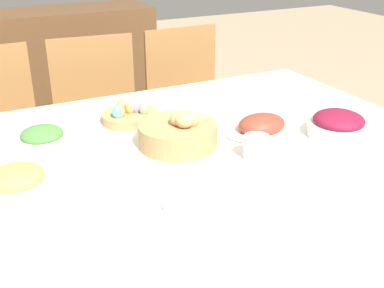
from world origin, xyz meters
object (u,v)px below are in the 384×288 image
egg_basket (130,115)px  spoon (274,187)px  chair_far_center (101,126)px  sideboard (43,83)px  beet_salad_bowl (338,125)px  drinking_cup (256,147)px  ham_platter (262,126)px  fork (157,218)px  butter_dish (96,188)px  chair_far_right (192,110)px  dinner_plate (214,202)px  pineapple_bowl (17,186)px  green_salad_bowl (43,139)px  bread_basket (180,133)px  knife (265,189)px

egg_basket → spoon: 0.67m
chair_far_center → sideboard: sideboard is taller
beet_salad_bowl → drinking_cup: size_ratio=2.53×
ham_platter → drinking_cup: size_ratio=3.30×
sideboard → beet_salad_bowl: 2.17m
egg_basket → spoon: bearing=-73.4°
sideboard → fork: (-0.11, -2.25, 0.31)m
fork → drinking_cup: (0.41, 0.18, 0.04)m
egg_basket → beet_salad_bowl: bearing=-36.6°
sideboard → spoon: sideboard is taller
beet_salad_bowl → fork: 0.78m
ham_platter → beet_salad_bowl: size_ratio=1.31×
sideboard → butter_dish: bearing=-95.8°
egg_basket → chair_far_right: bearing=47.6°
beet_salad_bowl → dinner_plate: beet_salad_bowl is taller
drinking_cup → butter_dish: drinking_cup is taller
egg_basket → pineapple_bowl: pineapple_bowl is taller
chair_far_right → pineapple_bowl: 1.48m
green_salad_bowl → fork: (0.17, -0.53, -0.03)m
sideboard → drinking_cup: 2.12m
chair_far_right → bread_basket: (-0.49, -0.90, 0.31)m
spoon → sideboard: bearing=98.6°
green_salad_bowl → knife: (0.49, -0.53, -0.03)m
bread_basket → spoon: bread_basket is taller
pineapple_bowl → chair_far_center: bearing=63.7°
green_salad_bowl → drinking_cup: size_ratio=1.96×
pineapple_bowl → beet_salad_bowl: bearing=-1.9°
sideboard → pineapple_bowl: bearing=-101.3°
butter_dish → bread_basket: bearing=27.6°
pineapple_bowl → drinking_cup: (0.70, -0.06, -0.01)m
egg_basket → pineapple_bowl: size_ratio=1.23×
sideboard → drinking_cup: bearing=-81.9°
bread_basket → dinner_plate: 0.37m
sideboard → ham_platter: 1.98m
egg_basket → chair_far_center: bearing=84.8°
egg_basket → drinking_cup: 0.53m
ham_platter → chair_far_right: bearing=78.5°
ham_platter → drinking_cup: 0.21m
green_salad_bowl → bread_basket: bearing=-22.4°
chair_far_center → knife: 1.29m
chair_far_right → dinner_plate: chair_far_right is taller
chair_far_center → bread_basket: chair_far_center is taller
ham_platter → pineapple_bowl: size_ratio=1.56×
chair_far_center → butter_dish: (-0.31, -1.07, 0.28)m
pineapple_bowl → spoon: (0.64, -0.23, -0.05)m
sideboard → egg_basket: size_ratio=7.00×
chair_far_right → spoon: size_ratio=5.24×
bread_basket → egg_basket: size_ratio=1.23×
pineapple_bowl → spoon: bearing=-20.0°
bread_basket → drinking_cup: (0.17, -0.19, -0.01)m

